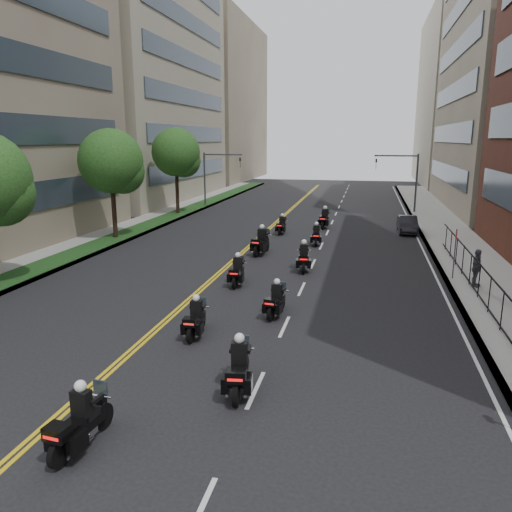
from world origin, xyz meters
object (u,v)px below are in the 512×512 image
at_px(motorcycle_0, 79,423).
at_px(motorcycle_7, 316,236).
at_px(parked_sedan, 407,224).
at_px(motorcycle_3, 276,301).
at_px(motorcycle_9, 325,219).
at_px(pedestrian_c, 476,268).
at_px(motorcycle_6, 261,243).
at_px(motorcycle_1, 239,370).
at_px(motorcycle_5, 304,259).
at_px(motorcycle_8, 282,226).
at_px(motorcycle_2, 196,320).
at_px(motorcycle_4, 237,272).

xyz_separation_m(motorcycle_0, motorcycle_7, (2.94, 23.84, -0.03)).
distance_m(motorcycle_7, parked_sedan, 8.70).
distance_m(motorcycle_3, motorcycle_9, 20.78).
bearing_deg(pedestrian_c, motorcycle_6, 93.50).
relative_size(motorcycle_3, pedestrian_c, 1.14).
bearing_deg(motorcycle_9, pedestrian_c, -56.14).
xyz_separation_m(motorcycle_1, motorcycle_5, (0.07, 13.66, -0.01)).
bearing_deg(motorcycle_3, motorcycle_5, 96.04).
bearing_deg(pedestrian_c, motorcycle_8, 70.49).
bearing_deg(motorcycle_3, motorcycle_9, 97.13).
relative_size(motorcycle_1, motorcycle_8, 1.12).
bearing_deg(parked_sedan, motorcycle_2, -112.51).
xyz_separation_m(motorcycle_5, motorcycle_7, (-0.03, 6.85, -0.05)).
relative_size(motorcycle_5, parked_sedan, 0.60).
xyz_separation_m(motorcycle_5, pedestrian_c, (8.35, -1.71, 0.39)).
distance_m(motorcycle_4, motorcycle_6, 6.73).
bearing_deg(motorcycle_1, motorcycle_2, 117.01).
bearing_deg(pedestrian_c, motorcycle_1, 172.10).
bearing_deg(motorcycle_1, motorcycle_6, 91.99).
xyz_separation_m(motorcycle_2, motorcycle_3, (2.44, 2.71, -0.00)).
relative_size(motorcycle_4, motorcycle_6, 0.87).
bearing_deg(motorcycle_0, motorcycle_7, 89.24).
height_order(motorcycle_4, motorcycle_9, motorcycle_9).
relative_size(motorcycle_3, motorcycle_7, 0.98).
xyz_separation_m(motorcycle_3, parked_sedan, (6.45, 20.15, 0.03)).
distance_m(motorcycle_1, motorcycle_5, 13.66).
bearing_deg(motorcycle_6, motorcycle_9, 81.51).
bearing_deg(motorcycle_3, motorcycle_4, 131.46).
height_order(motorcycle_2, parked_sedan, motorcycle_2).
xyz_separation_m(motorcycle_0, motorcycle_2, (0.34, 6.99, -0.04)).
relative_size(motorcycle_5, pedestrian_c, 1.27).
bearing_deg(motorcycle_1, motorcycle_4, 96.94).
xyz_separation_m(motorcycle_9, parked_sedan, (6.31, -0.63, -0.07)).
distance_m(motorcycle_0, parked_sedan, 31.25).
height_order(motorcycle_2, motorcycle_3, motorcycle_2).
relative_size(motorcycle_1, motorcycle_3, 1.12).
bearing_deg(parked_sedan, motorcycle_1, -104.68).
bearing_deg(motorcycle_5, motorcycle_1, -96.78).
bearing_deg(motorcycle_6, motorcycle_8, 97.22).
relative_size(motorcycle_3, motorcycle_8, 1.00).
relative_size(motorcycle_6, motorcycle_8, 1.22).
relative_size(motorcycle_6, pedestrian_c, 1.39).
relative_size(motorcycle_9, parked_sedan, 0.63).
relative_size(motorcycle_2, parked_sedan, 0.54).
bearing_deg(motorcycle_8, motorcycle_9, 50.64).
xyz_separation_m(motorcycle_3, motorcycle_5, (0.19, 7.29, 0.07)).
relative_size(motorcycle_3, parked_sedan, 0.54).
bearing_deg(motorcycle_8, parked_sedan, 18.66).
height_order(motorcycle_8, pedestrian_c, pedestrian_c).
xyz_separation_m(motorcycle_8, pedestrian_c, (11.31, -12.04, 0.45)).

